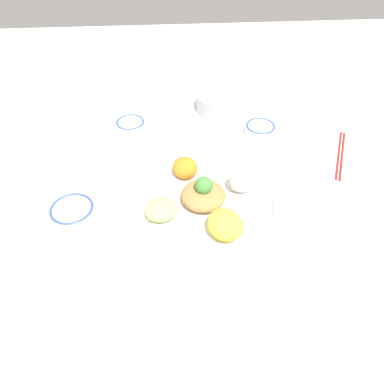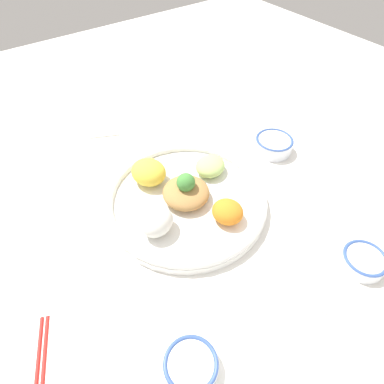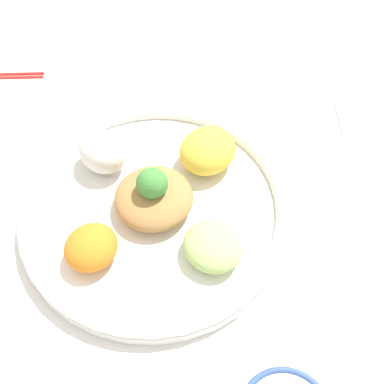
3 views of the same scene
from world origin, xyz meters
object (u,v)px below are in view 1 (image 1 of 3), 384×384
object	(u,v)px
sauce_bowl_red	(73,213)
rice_bowl_blue	(260,129)
side_serving_bowl	(223,101)
sauce_bowl_dark	(131,125)
chopsticks_pair_near	(341,154)
serving_spoon_main	(226,342)
serving_spoon_extra	(175,122)
salad_platter	(204,201)

from	to	relation	value
sauce_bowl_red	rice_bowl_blue	distance (m)	0.62
sauce_bowl_red	side_serving_bowl	bearing A→B (deg)	-132.11
sauce_bowl_dark	chopsticks_pair_near	bearing A→B (deg)	164.48
side_serving_bowl	serving_spoon_main	distance (m)	0.81
serving_spoon_extra	side_serving_bowl	bearing A→B (deg)	99.32
sauce_bowl_red	sauce_bowl_dark	world-z (taller)	sauce_bowl_red
sauce_bowl_red	serving_spoon_extra	distance (m)	0.48
side_serving_bowl	serving_spoon_extra	world-z (taller)	side_serving_bowl
side_serving_bowl	salad_platter	bearing A→B (deg)	76.97
sauce_bowl_dark	side_serving_bowl	world-z (taller)	side_serving_bowl
sauce_bowl_red	chopsticks_pair_near	xyz separation A→B (m)	(-0.74, -0.20, -0.02)
chopsticks_pair_near	rice_bowl_blue	bearing A→B (deg)	83.69
chopsticks_pair_near	serving_spoon_extra	size ratio (longest dim) A/B	1.80
serving_spoon_main	chopsticks_pair_near	bearing A→B (deg)	77.36
sauce_bowl_dark	side_serving_bowl	xyz separation A→B (m)	(-0.31, -0.10, 0.02)
serving_spoon_main	serving_spoon_extra	bearing A→B (deg)	120.51
side_serving_bowl	serving_spoon_extra	distance (m)	0.18
rice_bowl_blue	sauce_bowl_dark	distance (m)	0.41
rice_bowl_blue	sauce_bowl_dark	bearing A→B (deg)	-7.05
sauce_bowl_red	sauce_bowl_dark	distance (m)	0.39
serving_spoon_main	sauce_bowl_red	bearing A→B (deg)	159.88
sauce_bowl_red	serving_spoon_main	xyz separation A→B (m)	(-0.33, 0.33, -0.02)
sauce_bowl_red	side_serving_bowl	world-z (taller)	side_serving_bowl
sauce_bowl_red	sauce_bowl_dark	bearing A→B (deg)	-107.73
sauce_bowl_red	chopsticks_pair_near	bearing A→B (deg)	-164.79
sauce_bowl_red	sauce_bowl_dark	xyz separation A→B (m)	(-0.12, -0.37, -0.01)
rice_bowl_blue	serving_spoon_extra	world-z (taller)	rice_bowl_blue
serving_spoon_extra	salad_platter	bearing A→B (deg)	-3.98
chopsticks_pair_near	sauce_bowl_red	bearing A→B (deg)	128.36
rice_bowl_blue	sauce_bowl_dark	xyz separation A→B (m)	(0.40, -0.05, -0.00)
rice_bowl_blue	chopsticks_pair_near	size ratio (longest dim) A/B	0.41
sauce_bowl_red	serving_spoon_extra	bearing A→B (deg)	-122.81
sauce_bowl_dark	rice_bowl_blue	bearing A→B (deg)	172.95
rice_bowl_blue	side_serving_bowl	distance (m)	0.18
side_serving_bowl	serving_spoon_extra	bearing A→B (deg)	22.44
side_serving_bowl	sauce_bowl_red	bearing A→B (deg)	47.89
rice_bowl_blue	salad_platter	bearing A→B (deg)	56.41
rice_bowl_blue	serving_spoon_main	xyz separation A→B (m)	(0.19, 0.66, -0.02)
salad_platter	side_serving_bowl	distance (m)	0.46
serving_spoon_main	rice_bowl_blue	bearing A→B (deg)	98.51
rice_bowl_blue	serving_spoon_main	distance (m)	0.68
salad_platter	sauce_bowl_red	distance (m)	0.32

